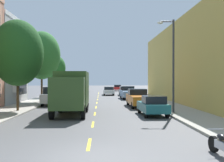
# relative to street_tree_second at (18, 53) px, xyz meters

# --- Properties ---
(ground_plane) EXTENTS (160.00, 160.00, 0.00)m
(ground_plane) POSITION_rel_street_tree_second_xyz_m (6.40, 16.64, -4.90)
(ground_plane) COLOR #4C4C4F
(sidewalk_left) EXTENTS (3.20, 120.00, 0.14)m
(sidewalk_left) POSITION_rel_street_tree_second_xyz_m (-0.70, 14.64, -4.83)
(sidewalk_left) COLOR #A39E93
(sidewalk_left) RESTS_ON ground_plane
(sidewalk_right) EXTENTS (3.20, 120.00, 0.14)m
(sidewalk_right) POSITION_rel_street_tree_second_xyz_m (13.50, 14.64, -4.83)
(sidewalk_right) COLOR #A39E93
(sidewalk_right) RESTS_ON ground_plane
(lane_centerline_dashes) EXTENTS (0.14, 47.20, 0.01)m
(lane_centerline_dashes) POSITION_rel_street_tree_second_xyz_m (6.40, 11.14, -4.89)
(lane_centerline_dashes) COLOR yellow
(lane_centerline_dashes) RESTS_ON ground_plane
(apartment_block_opposite) EXTENTS (10.00, 36.00, 9.19)m
(apartment_block_opposite) POSITION_rel_street_tree_second_xyz_m (20.10, 6.64, -0.31)
(apartment_block_opposite) COLOR tan
(apartment_block_opposite) RESTS_ON ground_plane
(street_tree_second) EXTENTS (4.20, 4.20, 7.50)m
(street_tree_second) POSITION_rel_street_tree_second_xyz_m (0.00, 0.00, 0.00)
(street_tree_second) COLOR #47331E
(street_tree_second) RESTS_ON sidewalk_left
(street_tree_third) EXTENTS (4.29, 4.29, 8.15)m
(street_tree_third) POSITION_rel_street_tree_second_xyz_m (-0.00, 9.04, 0.60)
(street_tree_third) COLOR #47331E
(street_tree_third) RESTS_ON sidewalk_left
(street_tree_farthest) EXTENTS (3.12, 3.12, 6.19)m
(street_tree_farthest) POSITION_rel_street_tree_second_xyz_m (0.00, 18.09, -0.46)
(street_tree_farthest) COLOR #47331E
(street_tree_farthest) RESTS_ON sidewalk_left
(street_lamp) EXTENTS (1.35, 0.28, 7.20)m
(street_lamp) POSITION_rel_street_tree_second_xyz_m (12.35, -1.90, -0.61)
(street_lamp) COLOR #38383D
(street_lamp) RESTS_ON sidewalk_right
(delivery_box_truck) EXTENTS (2.44, 7.22, 3.31)m
(delivery_box_truck) POSITION_rel_street_tree_second_xyz_m (4.60, -1.37, -3.02)
(delivery_box_truck) COLOR #2D471E
(delivery_box_truck) RESTS_ON ground_plane
(parked_wagon_black) EXTENTS (1.94, 4.74, 1.50)m
(parked_wagon_black) POSITION_rel_street_tree_second_xyz_m (10.88, 23.06, -4.09)
(parked_wagon_black) COLOR black
(parked_wagon_black) RESTS_ON ground_plane
(parked_suv_silver) EXTENTS (1.97, 4.81, 1.93)m
(parked_suv_silver) POSITION_rel_street_tree_second_xyz_m (1.92, 6.12, -3.91)
(parked_suv_silver) COLOR #B2B5BA
(parked_suv_silver) RESTS_ON ground_plane
(parked_sedan_champagne) EXTENTS (1.93, 4.55, 1.43)m
(parked_sedan_champagne) POSITION_rel_street_tree_second_xyz_m (1.97, 16.53, -4.15)
(parked_sedan_champagne) COLOR tan
(parked_sedan_champagne) RESTS_ON ground_plane
(parked_pickup_orange) EXTENTS (2.14, 5.35, 1.73)m
(parked_pickup_orange) POSITION_rel_street_tree_second_xyz_m (10.65, 4.07, -4.07)
(parked_pickup_orange) COLOR orange
(parked_pickup_orange) RESTS_ON ground_plane
(parked_sedan_red) EXTENTS (1.89, 4.53, 1.43)m
(parked_sedan_red) POSITION_rel_street_tree_second_xyz_m (10.72, 41.18, -4.15)
(parked_sedan_red) COLOR #AD1E1E
(parked_sedan_red) RESTS_ON ground_plane
(parked_hatchback_forest) EXTENTS (1.77, 4.01, 1.50)m
(parked_hatchback_forest) POSITION_rel_street_tree_second_xyz_m (2.00, 34.05, -4.14)
(parked_hatchback_forest) COLOR #194C28
(parked_hatchback_forest) RESTS_ON ground_plane
(parked_suv_charcoal) EXTENTS (2.01, 4.82, 1.93)m
(parked_suv_charcoal) POSITION_rel_street_tree_second_xyz_m (2.12, 40.01, -3.91)
(parked_suv_charcoal) COLOR #333338
(parked_suv_charcoal) RESTS_ON ground_plane
(parked_pickup_sky) EXTENTS (2.15, 5.36, 1.73)m
(parked_pickup_sky) POSITION_rel_street_tree_second_xyz_m (10.69, 15.01, -4.07)
(parked_pickup_sky) COLOR #7A9EC6
(parked_pickup_sky) RESTS_ON ground_plane
(parked_hatchback_teal) EXTENTS (1.85, 4.05, 1.50)m
(parked_hatchback_teal) POSITION_rel_street_tree_second_xyz_m (10.76, -2.57, -4.14)
(parked_hatchback_teal) COLOR #195B60
(parked_hatchback_teal) RESTS_ON ground_plane
(moving_white_sedan) EXTENTS (1.80, 4.50, 1.43)m
(moving_white_sedan) POSITION_rel_street_tree_second_xyz_m (8.20, 24.13, -4.15)
(moving_white_sedan) COLOR silver
(moving_white_sedan) RESTS_ON ground_plane
(parked_motorcycle) EXTENTS (0.62, 2.05, 0.90)m
(parked_motorcycle) POSITION_rel_street_tree_second_xyz_m (11.15, -13.47, -4.49)
(parked_motorcycle) COLOR black
(parked_motorcycle) RESTS_ON ground_plane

